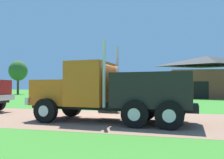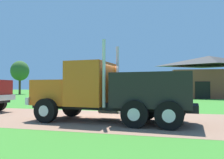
{
  "view_description": "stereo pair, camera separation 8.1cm",
  "coord_description": "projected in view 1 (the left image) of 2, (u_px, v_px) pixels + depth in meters",
  "views": [
    {
      "loc": [
        3.88,
        -10.7,
        1.53
      ],
      "look_at": [
        1.23,
        -1.05,
        1.84
      ],
      "focal_mm": 37.48,
      "sensor_mm": 36.0,
      "label": 1
    },
    {
      "loc": [
        3.95,
        -10.67,
        1.53
      ],
      "look_at": [
        1.23,
        -1.05,
        1.84
      ],
      "focal_mm": 37.48,
      "sensor_mm": 36.0,
      "label": 2
    }
  ],
  "objects": [
    {
      "name": "ground_plane",
      "position": [
        93.0,
        118.0,
        11.29
      ],
      "size": [
        200.0,
        200.0,
        0.0
      ],
      "primitive_type": "plane",
      "color": "#398029"
    },
    {
      "name": "tree_mid",
      "position": [
        84.0,
        74.0,
        55.52
      ],
      "size": [
        4.0,
        4.0,
        6.84
      ],
      "color": "#513823",
      "rests_on": "ground_plane"
    },
    {
      "name": "shed_building",
      "position": [
        208.0,
        78.0,
        31.75
      ],
      "size": [
        11.07,
        6.88,
        5.75
      ],
      "color": "brown",
      "rests_on": "ground_plane"
    },
    {
      "name": "dirt_track",
      "position": [
        93.0,
        118.0,
        11.29
      ],
      "size": [
        120.0,
        6.79,
        0.01
      ],
      "primitive_type": "cube",
      "color": "#936C54",
      "rests_on": "ground_plane"
    },
    {
      "name": "tree_left",
      "position": [
        18.0,
        71.0,
        48.09
      ],
      "size": [
        3.72,
        3.72,
        6.89
      ],
      "color": "#513823",
      "rests_on": "ground_plane"
    },
    {
      "name": "truck_foreground_white",
      "position": [
        112.0,
        92.0,
        10.19
      ],
      "size": [
        7.34,
        2.96,
        3.44
      ],
      "color": "black",
      "rests_on": "ground_plane"
    }
  ]
}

